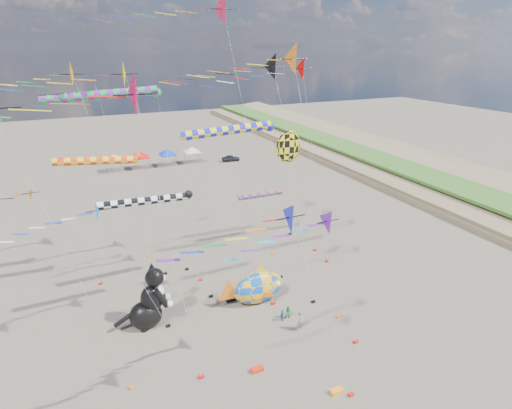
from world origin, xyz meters
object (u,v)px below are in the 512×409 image
Objects in this scene: cat_inflatable at (147,296)px; parked_car at (231,158)px; person_adult at (300,321)px; child_green at (288,312)px; fish_inflatable at (258,287)px; child_blue at (282,315)px.

cat_inflatable is 52.20m from parked_car.
person_adult reaches higher than child_green.
parked_car reaches higher than child_green.
fish_inflatable is 5.33m from person_adult.
person_adult is 1.89m from child_blue.
person_adult is (1.54, -5.06, -0.61)m from fish_inflatable.
fish_inflatable is 3.61m from child_blue.
child_green is 1.16× the size of child_blue.
parked_car is at bearing 40.64° from child_blue.
cat_inflatable reaches higher than fish_inflatable.
cat_inflatable is 12.82m from person_adult.
child_green is (11.05, -4.17, -2.17)m from cat_inflatable.
cat_inflatable is at bearing 119.62° from person_adult.
fish_inflatable reaches higher than child_blue.
fish_inflatable is at bearing -2.05° from cat_inflatable.
child_blue is 52.08m from parked_car.
child_green is at bearing 169.73° from parked_car.
child_green reaches higher than child_blue.
parked_car is at bearing 97.33° from child_green.
cat_inflatable is at bearing 124.79° from child_blue.
child_blue is at bearing 169.08° from parked_car.
child_blue is (-0.63, -0.03, -0.09)m from child_green.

